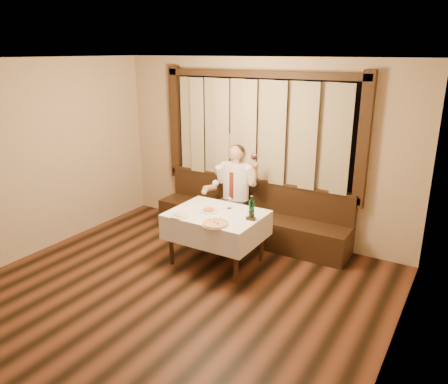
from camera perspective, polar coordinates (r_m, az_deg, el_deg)
The scene contains 10 objects.
room at distance 5.21m, azimuth -5.28°, elevation 2.51°, with size 5.01×6.01×2.81m.
banquette at distance 7.01m, azimuth 3.48°, elevation -3.58°, with size 3.20×0.61×0.94m.
dining_table at distance 6.06m, azimuth -0.98°, elevation -3.64°, with size 1.27×0.97×0.76m.
pizza at distance 5.60m, azimuth -1.12°, elevation -4.16°, with size 0.35×0.35×0.04m.
pasta_red at distance 6.05m, azimuth -2.00°, elevation -2.23°, with size 0.27×0.27×0.09m.
pasta_cream at distance 5.91m, azimuth -5.76°, elevation -2.83°, with size 0.26×0.26×0.09m.
green_bottle at distance 5.74m, azimuth 3.62°, elevation -2.30°, with size 0.07×0.07×0.33m.
table_wine_glass at distance 6.13m, azimuth 0.68°, elevation -1.07°, with size 0.06×0.06×0.17m.
cruet_caddy at distance 5.76m, azimuth 3.53°, elevation -3.23°, with size 0.12×0.07×0.13m.
seated_man at distance 6.87m, azimuth 1.29°, elevation 0.84°, with size 0.84×0.63×1.49m.
Camera 1 is at (2.99, -3.07, 2.89)m, focal length 35.00 mm.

